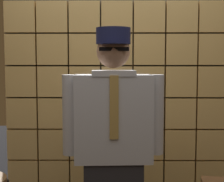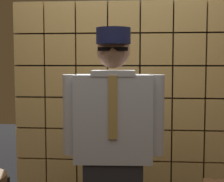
% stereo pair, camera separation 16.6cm
% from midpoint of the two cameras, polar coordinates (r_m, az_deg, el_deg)
% --- Properties ---
extents(glass_block_wall, '(2.05, 0.10, 2.05)m').
position_cam_midpoint_polar(glass_block_wall, '(3.12, -0.72, -3.69)').
color(glass_block_wall, '#F2C672').
rests_on(glass_block_wall, ground).
extents(standing_person, '(0.67, 0.29, 1.69)m').
position_cam_midpoint_polar(standing_person, '(2.30, -1.88, -9.96)').
color(standing_person, '#28282D').
rests_on(standing_person, ground).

